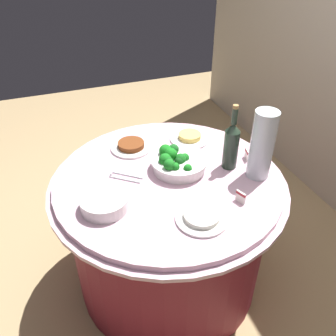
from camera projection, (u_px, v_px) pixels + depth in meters
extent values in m
plane|color=tan|center=(168.00, 275.00, 2.16)|extent=(6.00, 6.00, 0.00)
cylinder|color=maroon|center=(168.00, 234.00, 1.96)|extent=(1.01, 1.01, 0.69)
cylinder|color=#E0B2C6|center=(168.00, 183.00, 1.76)|extent=(1.16, 1.16, 0.02)
cylinder|color=#E0B2C6|center=(168.00, 179.00, 1.74)|extent=(1.10, 1.10, 0.03)
cylinder|color=white|center=(179.00, 165.00, 1.77)|extent=(0.26, 0.26, 0.05)
cylinder|color=white|center=(179.00, 160.00, 1.75)|extent=(0.28, 0.28, 0.01)
sphere|color=#195B1E|center=(174.00, 149.00, 1.80)|extent=(0.05, 0.05, 0.05)
sphere|color=#19541E|center=(179.00, 161.00, 1.72)|extent=(0.04, 0.04, 0.04)
sphere|color=#19751E|center=(169.00, 165.00, 1.68)|extent=(0.06, 0.06, 0.06)
sphere|color=#19811E|center=(171.00, 154.00, 1.74)|extent=(0.06, 0.06, 0.06)
sphere|color=#19571E|center=(169.00, 162.00, 1.70)|extent=(0.04, 0.04, 0.04)
sphere|color=#19791E|center=(188.00, 168.00, 1.68)|extent=(0.04, 0.04, 0.04)
sphere|color=#196D1E|center=(181.00, 159.00, 1.73)|extent=(0.05, 0.05, 0.05)
sphere|color=#19731E|center=(185.00, 158.00, 1.75)|extent=(0.04, 0.04, 0.04)
sphere|color=#197A1E|center=(175.00, 167.00, 1.68)|extent=(0.04, 0.04, 0.04)
sphere|color=#19791E|center=(165.00, 160.00, 1.72)|extent=(0.06, 0.06, 0.06)
sphere|color=#19801E|center=(166.00, 151.00, 1.78)|extent=(0.07, 0.07, 0.07)
cylinder|color=white|center=(105.00, 207.00, 1.55)|extent=(0.21, 0.21, 0.01)
cylinder|color=white|center=(105.00, 205.00, 1.54)|extent=(0.21, 0.21, 0.01)
cylinder|color=white|center=(105.00, 203.00, 1.54)|extent=(0.21, 0.21, 0.01)
cylinder|color=white|center=(104.00, 202.00, 1.53)|extent=(0.21, 0.21, 0.01)
cylinder|color=white|center=(104.00, 200.00, 1.52)|extent=(0.21, 0.21, 0.01)
cylinder|color=white|center=(104.00, 198.00, 1.52)|extent=(0.21, 0.21, 0.01)
cylinder|color=#253728|center=(231.00, 149.00, 1.75)|extent=(0.07, 0.07, 0.20)
cone|color=#253728|center=(233.00, 128.00, 1.68)|extent=(0.07, 0.07, 0.04)
cylinder|color=#253728|center=(235.00, 116.00, 1.64)|extent=(0.03, 0.03, 0.08)
cylinder|color=#B2844C|center=(236.00, 107.00, 1.62)|extent=(0.03, 0.03, 0.02)
cylinder|color=silver|center=(262.00, 145.00, 1.65)|extent=(0.11, 0.11, 0.34)
sphere|color=#E5B26B|center=(260.00, 170.00, 1.71)|extent=(0.06, 0.06, 0.06)
sphere|color=#E5B26B|center=(260.00, 166.00, 1.74)|extent=(0.06, 0.06, 0.06)
sphere|color=#E5B26B|center=(254.00, 168.00, 1.73)|extent=(0.06, 0.06, 0.06)
sphere|color=#72C64C|center=(264.00, 160.00, 1.68)|extent=(0.06, 0.06, 0.06)
sphere|color=#72C64C|center=(259.00, 156.00, 1.71)|extent=(0.06, 0.06, 0.06)
sphere|color=#72C64C|center=(256.00, 160.00, 1.69)|extent=(0.06, 0.06, 0.06)
sphere|color=red|center=(266.00, 149.00, 1.66)|extent=(0.06, 0.06, 0.06)
sphere|color=red|center=(258.00, 147.00, 1.68)|extent=(0.06, 0.06, 0.06)
sphere|color=red|center=(260.00, 151.00, 1.65)|extent=(0.06, 0.06, 0.06)
sphere|color=#E5B26B|center=(266.00, 138.00, 1.64)|extent=(0.06, 0.06, 0.06)
sphere|color=#E5B26B|center=(259.00, 138.00, 1.64)|extent=(0.06, 0.06, 0.06)
sphere|color=#E5B26B|center=(264.00, 142.00, 1.61)|extent=(0.06, 0.06, 0.06)
sphere|color=#72C64C|center=(266.00, 127.00, 1.62)|extent=(0.06, 0.06, 0.06)
sphere|color=#72C64C|center=(260.00, 130.00, 1.60)|extent=(0.06, 0.06, 0.06)
sphere|color=#72C64C|center=(269.00, 131.00, 1.59)|extent=(0.06, 0.06, 0.06)
cylinder|color=silver|center=(128.00, 175.00, 1.74)|extent=(0.11, 0.13, 0.01)
cylinder|color=silver|center=(125.00, 179.00, 1.71)|extent=(0.11, 0.13, 0.01)
sphere|color=silver|center=(111.00, 174.00, 1.74)|extent=(0.01, 0.01, 0.01)
cylinder|color=white|center=(131.00, 148.00, 1.94)|extent=(0.22, 0.22, 0.01)
cylinder|color=brown|center=(131.00, 144.00, 1.93)|extent=(0.14, 0.14, 0.03)
cylinder|color=white|center=(202.00, 218.00, 1.49)|extent=(0.22, 0.22, 0.01)
cylinder|color=white|center=(202.00, 215.00, 1.48)|extent=(0.15, 0.15, 0.02)
cylinder|color=white|center=(190.00, 139.00, 2.01)|extent=(0.22, 0.22, 0.01)
cylinder|color=#EACC60|center=(190.00, 136.00, 2.00)|extent=(0.12, 0.12, 0.03)
cube|color=white|center=(247.00, 155.00, 1.84)|extent=(0.05, 0.02, 0.05)
cube|color=maroon|center=(248.00, 152.00, 1.83)|extent=(0.05, 0.02, 0.01)
cube|color=white|center=(241.00, 197.00, 1.57)|extent=(0.05, 0.02, 0.05)
cube|color=maroon|center=(241.00, 194.00, 1.56)|extent=(0.05, 0.03, 0.01)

